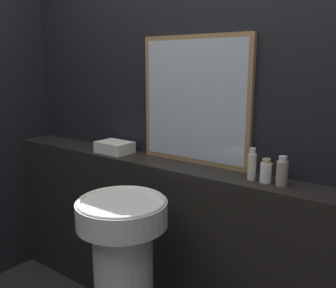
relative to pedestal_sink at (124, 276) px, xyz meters
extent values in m
cube|color=black|center=(0.02, 0.62, 0.73)|extent=(8.00, 0.06, 2.50)
cube|color=black|center=(0.02, 0.47, -0.04)|extent=(2.75, 0.24, 0.97)
cylinder|color=silver|center=(0.00, 0.00, 0.32)|extent=(0.42, 0.42, 0.11)
torus|color=silver|center=(0.00, 0.00, 0.38)|extent=(0.41, 0.41, 0.02)
cube|color=#937047|center=(0.02, 0.57, 0.79)|extent=(0.68, 0.03, 0.70)
cube|color=#B2BCC6|center=(0.02, 0.56, 0.79)|extent=(0.63, 0.02, 0.65)
cube|color=silver|center=(-0.51, 0.47, 0.48)|extent=(0.22, 0.16, 0.07)
cylinder|color=beige|center=(0.42, 0.47, 0.51)|extent=(0.04, 0.04, 0.13)
cylinder|color=silver|center=(0.42, 0.47, 0.59)|extent=(0.03, 0.03, 0.03)
cylinder|color=white|center=(0.49, 0.47, 0.49)|extent=(0.05, 0.05, 0.09)
cylinder|color=tan|center=(0.49, 0.47, 0.55)|extent=(0.04, 0.04, 0.02)
cylinder|color=gray|center=(0.57, 0.47, 0.50)|extent=(0.05, 0.05, 0.11)
cylinder|color=silver|center=(0.57, 0.47, 0.57)|extent=(0.04, 0.04, 0.02)
camera|label=1|loc=(1.14, -1.16, 1.00)|focal=40.00mm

